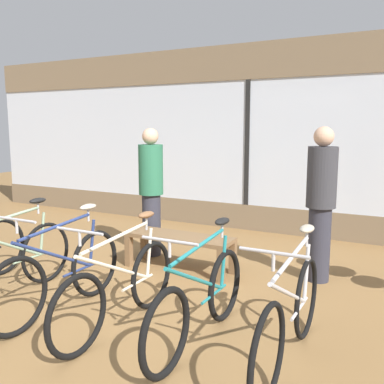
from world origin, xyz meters
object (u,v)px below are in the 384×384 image
Objects in this scene: bicycle_far_right at (291,316)px; customer_by_window at (151,189)px; bicycle_center_right at (120,288)px; display_bench at (179,241)px; bicycle_left at (10,261)px; bicycle_center_left at (61,274)px; bicycle_right at (200,301)px; customer_near_rack at (321,201)px.

customer_by_window reaches higher than bicycle_far_right.
bicycle_center_right is 1.67m from display_bench.
bicycle_center_right is at bearing -63.92° from customer_by_window.
bicycle_center_right is 0.99× the size of bicycle_far_right.
bicycle_center_left reaches higher than bicycle_left.
bicycle_far_right reaches higher than bicycle_center_right.
bicycle_center_right is (0.71, 0.01, -0.01)m from bicycle_center_left.
bicycle_right is 0.97× the size of customer_by_window.
bicycle_far_right is at bearing 3.16° from bicycle_center_left.
customer_by_window is at bearing 150.32° from display_bench.
display_bench is 0.96m from customer_by_window.
bicycle_far_right is 2.05m from customer_near_rack.
customer_by_window is (-1.75, 1.93, 0.57)m from bicycle_right.
bicycle_center_left is 0.98× the size of customer_by_window.
bicycle_right is 0.96× the size of customer_near_rack.
bicycle_center_left is 1.00× the size of bicycle_far_right.
bicycle_left reaches higher than bicycle_right.
bicycle_center_right is at bearing -122.48° from customer_near_rack.
bicycle_right is at bearing -105.78° from customer_near_rack.
customer_by_window reaches higher than bicycle_center_right.
customer_near_rack reaches higher than bicycle_right.
customer_near_rack reaches higher than display_bench.
bicycle_center_right is at bearing -78.91° from display_bench.
customer_by_window is (-2.31, -0.05, -0.01)m from customer_near_rack.
bicycle_center_right is at bearing -1.51° from bicycle_left.
customer_near_rack reaches higher than bicycle_left.
bicycle_center_right is 1.52m from bicycle_far_right.
bicycle_center_right is 1.24× the size of display_bench.
bicycle_left is 0.96× the size of customer_by_window.
bicycle_center_left is at bearing -176.84° from bicycle_far_right.
bicycle_far_right is 2.39m from display_bench.
bicycle_center_left is 1.47m from bicycle_right.
bicycle_far_right is at bearing -37.30° from customer_by_window.
bicycle_right is 0.76m from bicycle_far_right.
bicycle_left is 3.00m from bicycle_far_right.
customer_by_window is (-0.99, 2.02, 0.57)m from bicycle_center_right.
customer_near_rack is at bearing 35.99° from bicycle_left.
bicycle_far_right is at bearing 4.25° from bicycle_center_right.
customer_by_window reaches higher than bicycle_center_left.
bicycle_far_right reaches higher than display_bench.
customer_by_window is at bearing 116.08° from bicycle_center_right.
bicycle_far_right is (1.52, 0.11, 0.02)m from bicycle_center_right.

